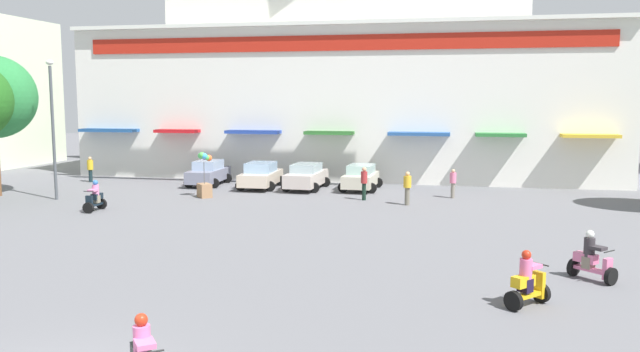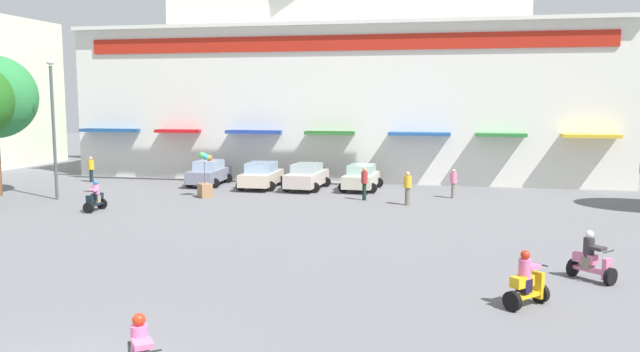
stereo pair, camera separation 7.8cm
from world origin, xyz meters
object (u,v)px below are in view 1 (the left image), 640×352
at_px(scooter_rider_2, 528,283).
at_px(pedestrian_3, 364,181).
at_px(parked_car_0, 208,173).
at_px(pedestrian_0, 453,182).
at_px(parked_car_3, 361,177).
at_px(pedestrian_2, 407,186).
at_px(parked_car_2, 306,176).
at_px(balloon_vendor_cart, 204,178).
at_px(scooter_rider_1, 592,260).
at_px(parked_car_1, 261,175).
at_px(pedestrian_1, 90,168).
at_px(streetlamp_near, 53,119).
at_px(scooter_rider_3, 95,198).

height_order(scooter_rider_2, pedestrian_3, pedestrian_3).
relative_size(parked_car_0, pedestrian_3, 2.28).
height_order(scooter_rider_2, pedestrian_0, pedestrian_0).
relative_size(parked_car_3, pedestrian_2, 2.31).
distance_m(parked_car_2, balloon_vendor_cart, 6.26).
distance_m(scooter_rider_1, pedestrian_0, 15.61).
height_order(parked_car_1, balloon_vendor_cart, balloon_vendor_cart).
bearing_deg(parked_car_0, parked_car_3, -0.71).
bearing_deg(parked_car_2, scooter_rider_1, -52.98).
height_order(parked_car_1, pedestrian_1, pedestrian_1).
relative_size(parked_car_1, balloon_vendor_cart, 1.63).
relative_size(parked_car_0, streetlamp_near, 0.55).
bearing_deg(pedestrian_2, balloon_vendor_cart, 178.32).
distance_m(parked_car_3, pedestrian_3, 3.75).
height_order(scooter_rider_2, scooter_rider_3, scooter_rider_2).
distance_m(scooter_rider_1, streetlamp_near, 27.09).
height_order(parked_car_0, pedestrian_0, pedestrian_0).
bearing_deg(parked_car_0, streetlamp_near, -130.36).
relative_size(scooter_rider_1, balloon_vendor_cart, 0.60).
bearing_deg(balloon_vendor_cart, pedestrian_1, 155.17).
distance_m(pedestrian_3, balloon_vendor_cart, 8.69).
relative_size(parked_car_0, scooter_rider_1, 2.68).
distance_m(scooter_rider_2, pedestrian_1, 31.83).
xyz_separation_m(parked_car_1, parked_car_2, (2.78, 0.08, -0.00)).
bearing_deg(scooter_rider_3, scooter_rider_1, -19.81).
xyz_separation_m(streetlamp_near, balloon_vendor_cart, (7.47, 2.33, -3.19)).
bearing_deg(parked_car_3, parked_car_2, -172.95).
xyz_separation_m(parked_car_0, streetlamp_near, (-5.88, -6.92, 3.49)).
bearing_deg(pedestrian_3, balloon_vendor_cart, -174.83).
relative_size(scooter_rider_2, pedestrian_3, 0.86).
distance_m(parked_car_1, pedestrian_3, 7.40).
bearing_deg(scooter_rider_2, pedestrian_2, 105.33).
relative_size(scooter_rider_3, pedestrian_3, 0.85).
distance_m(parked_car_1, pedestrian_2, 10.00).
height_order(scooter_rider_1, balloon_vendor_cart, balloon_vendor_cart).
height_order(parked_car_2, pedestrian_2, pedestrian_2).
bearing_deg(scooter_rider_3, parked_car_3, 39.74).
relative_size(parked_car_2, balloon_vendor_cart, 1.69).
relative_size(parked_car_2, streetlamp_near, 0.57).
distance_m(parked_car_0, pedestrian_2, 13.52).
height_order(parked_car_0, scooter_rider_1, parked_car_0).
bearing_deg(parked_car_1, parked_car_2, 1.70).
bearing_deg(pedestrian_2, parked_car_3, 122.41).
relative_size(scooter_rider_2, balloon_vendor_cart, 0.61).
height_order(parked_car_2, streetlamp_near, streetlamp_near).
bearing_deg(pedestrian_2, pedestrian_1, 166.99).
relative_size(scooter_rider_3, pedestrian_0, 0.94).
distance_m(scooter_rider_1, pedestrian_1, 31.85).
height_order(parked_car_1, pedestrian_3, pedestrian_3).
distance_m(parked_car_2, pedestrian_1, 14.35).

